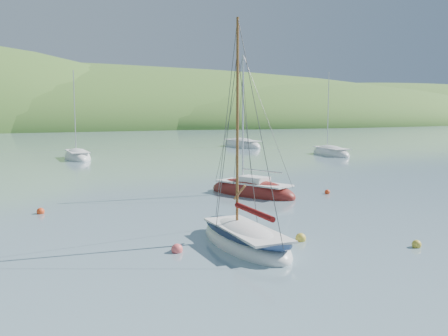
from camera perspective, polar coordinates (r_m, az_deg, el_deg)
name	(u,v)px	position (r m, az deg, el deg)	size (l,w,h in m)	color
ground	(278,255)	(20.50, 6.16, -9.86)	(700.00, 700.00, 0.00)	slate
shoreline_hills	(8,126)	(189.58, -23.45, 4.41)	(690.00, 135.00, 56.00)	#316C29
daysailer_white	(245,240)	(21.77, 2.42, -8.21)	(2.51, 6.80, 10.45)	white
sloop_red	(252,192)	(34.34, 3.23, -2.73)	(5.13, 7.35, 10.35)	maroon
distant_sloop_a	(77,157)	(61.44, -16.41, 1.18)	(2.95, 8.02, 11.38)	white
distant_sloop_b	(242,146)	(77.84, 2.04, 2.58)	(4.29, 9.53, 13.15)	white
distant_sloop_d	(331,154)	(65.36, 12.10, 1.62)	(3.81, 8.33, 11.48)	white
mooring_buoys	(236,227)	(24.53, 1.38, -6.76)	(19.10, 14.10, 0.48)	gold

